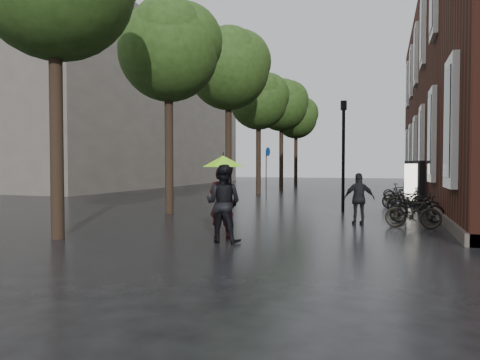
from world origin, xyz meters
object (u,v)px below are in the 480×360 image
at_px(ad_lightbox, 414,183).
at_px(person_black, 223,203).
at_px(pedestrian_walking, 359,199).
at_px(lamp_post, 343,145).
at_px(person_burgundy, 221,203).
at_px(parked_bicycles, 406,199).

bearing_deg(ad_lightbox, person_black, -137.50).
distance_m(pedestrian_walking, lamp_post, 4.21).
distance_m(person_burgundy, person_black, 0.57).
distance_m(person_burgundy, parked_bicycles, 10.31).
height_order(pedestrian_walking, parked_bicycles, pedestrian_walking).
xyz_separation_m(parked_bicycles, ad_lightbox, (0.43, 2.02, 0.59)).
distance_m(pedestrian_walking, parked_bicycles, 5.75).
distance_m(ad_lightbox, lamp_post, 5.04).
xyz_separation_m(person_black, lamp_post, (2.07, 7.85, 1.73)).
height_order(person_black, parked_bicycles, person_black).
distance_m(parked_bicycles, lamp_post, 3.75).
distance_m(pedestrian_walking, ad_lightbox, 7.80).
bearing_deg(lamp_post, ad_lightbox, 53.40).
bearing_deg(pedestrian_walking, lamp_post, -91.09).
relative_size(person_black, pedestrian_walking, 1.16).
bearing_deg(lamp_post, parked_bicycles, 36.90).
height_order(person_black, ad_lightbox, ad_lightbox).
bearing_deg(ad_lightbox, person_burgundy, -139.50).
height_order(person_burgundy, lamp_post, lamp_post).
relative_size(person_black, lamp_post, 0.42).
bearing_deg(parked_bicycles, person_burgundy, -117.35).
distance_m(person_black, pedestrian_walking, 5.06).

